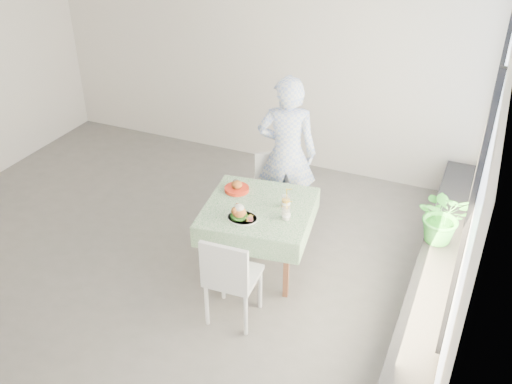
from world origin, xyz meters
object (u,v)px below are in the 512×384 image
at_px(diner, 287,154).
at_px(main_dish, 241,214).
at_px(potted_plant, 444,216).
at_px(juice_cup_orange, 286,202).
at_px(chair_near, 233,293).
at_px(cafe_table, 259,230).
at_px(chair_far, 274,204).

relative_size(diner, main_dish, 6.03).
xyz_separation_m(diner, potted_plant, (1.75, -0.40, -0.11)).
bearing_deg(juice_cup_orange, chair_near, -100.47).
relative_size(cafe_table, potted_plant, 2.06).
relative_size(chair_far, potted_plant, 1.48).
height_order(juice_cup_orange, potted_plant, potted_plant).
xyz_separation_m(juice_cup_orange, potted_plant, (1.45, 0.40, -0.02)).
xyz_separation_m(cafe_table, chair_far, (-0.15, 0.82, -0.20)).
xyz_separation_m(cafe_table, juice_cup_orange, (0.25, 0.09, 0.34)).
bearing_deg(chair_near, chair_far, 98.58).
relative_size(main_dish, potted_plant, 0.52).
xyz_separation_m(chair_far, potted_plant, (1.86, -0.32, 0.52)).
xyz_separation_m(chair_near, main_dish, (-0.16, 0.52, 0.50)).
relative_size(chair_far, main_dish, 2.84).
xyz_separation_m(diner, main_dish, (-0.02, -1.16, -0.11)).
bearing_deg(diner, chair_far, 18.18).
distance_m(chair_near, juice_cup_orange, 1.03).
relative_size(juice_cup_orange, potted_plant, 0.45).
bearing_deg(chair_far, diner, 34.91).
bearing_deg(potted_plant, juice_cup_orange, -164.70).
xyz_separation_m(diner, juice_cup_orange, (0.30, -0.80, -0.10)).
height_order(chair_far, chair_near, chair_near).
bearing_deg(diner, main_dish, 72.11).
relative_size(cafe_table, chair_far, 1.39).
bearing_deg(cafe_table, chair_near, -83.66).
relative_size(diner, juice_cup_orange, 6.93).
height_order(diner, potted_plant, diner).
bearing_deg(chair_far, potted_plant, -9.89).
xyz_separation_m(chair_far, chair_near, (0.24, -1.60, 0.03)).
bearing_deg(main_dish, cafe_table, 75.19).
distance_m(juice_cup_orange, potted_plant, 1.51).
height_order(chair_near, diner, diner).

